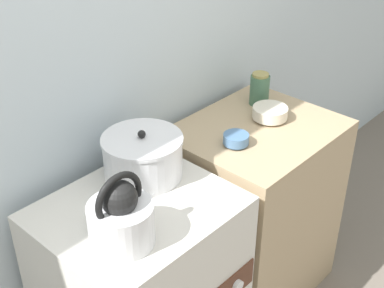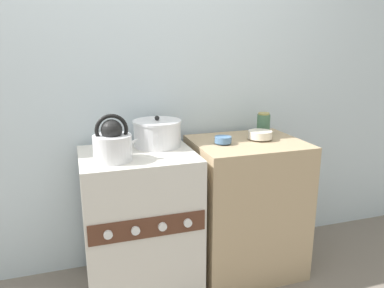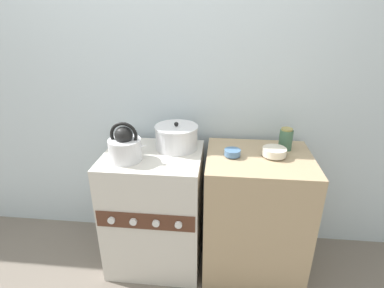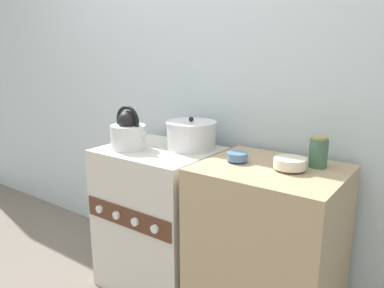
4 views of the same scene
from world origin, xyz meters
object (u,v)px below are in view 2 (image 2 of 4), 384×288
stove (140,223)px  cooking_pot (157,133)px  small_ceramic_bowl (223,140)px  kettle (113,143)px  enamel_bowl (260,135)px  storage_jar (263,124)px

stove → cooking_pot: 0.53m
small_ceramic_bowl → stove: bearing=179.2°
kettle → cooking_pot: bearing=37.1°
cooking_pot → stove: bearing=-140.3°
stove → cooking_pot: (0.14, 0.12, 0.50)m
enamel_bowl → small_ceramic_bowl: size_ratio=1.47×
small_ceramic_bowl → cooking_pot: bearing=161.1°
stove → kettle: size_ratio=3.44×
storage_jar → enamel_bowl: bearing=-125.4°
stove → kettle: (-0.14, -0.09, 0.51)m
stove → storage_jar: (0.84, 0.14, 0.50)m
kettle → cooking_pot: kettle is taller
small_ceramic_bowl → storage_jar: size_ratio=0.69×
enamel_bowl → kettle: bearing=-172.9°
stove → kettle: bearing=-145.8°
small_ceramic_bowl → enamel_bowl: bearing=5.5°
enamel_bowl → small_ceramic_bowl: (-0.25, -0.02, -0.01)m
cooking_pot → storage_jar: (0.70, 0.02, 0.01)m
kettle → small_ceramic_bowl: kettle is taller
stove → kettle: 0.54m
storage_jar → stove: bearing=-170.8°
stove → storage_jar: storage_jar is taller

